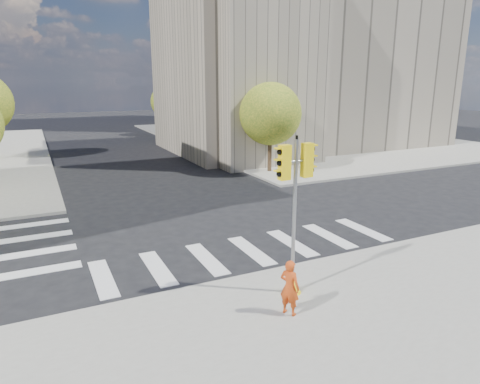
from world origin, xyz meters
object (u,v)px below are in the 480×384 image
Objects in this scene: lamp_near at (250,103)px; photographer at (290,287)px; lamp_far at (189,97)px; traffic_signal at (294,229)px.

lamp_near is 22.99m from photographer.
lamp_near is 1.00× the size of lamp_far.
traffic_signal is at bearing -113.71° from lamp_near.
photographer is at bearing -105.11° from lamp_far.
traffic_signal reaches higher than photographer.
photographer is (-9.36, -20.67, -3.66)m from lamp_near.
lamp_near and lamp_far have the same top height.
photographer is (-0.72, -0.99, -1.20)m from traffic_signal.
lamp_far reaches higher than traffic_signal.
lamp_near is 1.75× the size of traffic_signal.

